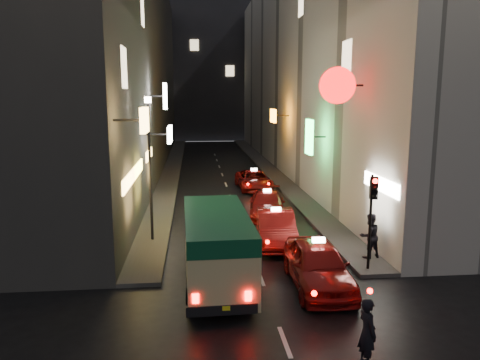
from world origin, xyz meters
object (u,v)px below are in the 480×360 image
object	(u,v)px
minibus	(217,241)
lamp_post	(150,159)
taxi_near	(318,261)
pedestrian_crossing	(367,328)
traffic_light	(373,202)

from	to	relation	value
minibus	lamp_post	world-z (taller)	lamp_post
taxi_near	lamp_post	size ratio (longest dim) A/B	0.93
minibus	taxi_near	world-z (taller)	minibus
pedestrian_crossing	lamp_post	xyz separation A→B (m)	(-5.94, 10.25, 2.76)
taxi_near	lamp_post	distance (m)	8.63
taxi_near	lamp_post	bearing A→B (deg)	137.33
taxi_near	traffic_light	bearing A→B (deg)	24.49
traffic_light	lamp_post	size ratio (longest dim) A/B	0.56
minibus	pedestrian_crossing	bearing A→B (deg)	-57.05
minibus	lamp_post	distance (m)	6.11
minibus	taxi_near	size ratio (longest dim) A/B	1.03
minibus	lamp_post	size ratio (longest dim) A/B	0.96
minibus	pedestrian_crossing	world-z (taller)	minibus
lamp_post	minibus	bearing A→B (deg)	-63.01
minibus	traffic_light	xyz separation A→B (m)	(5.60, 0.58, 1.08)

